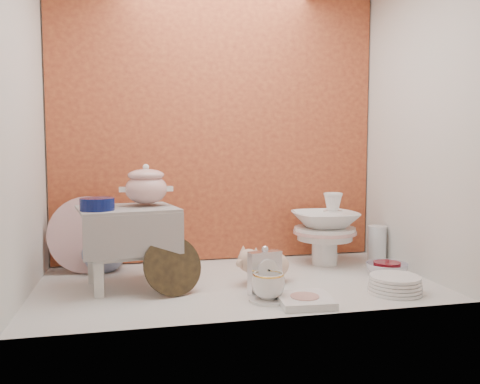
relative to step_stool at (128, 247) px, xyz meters
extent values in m
plane|color=silver|center=(0.49, -0.05, -0.18)|extent=(1.80, 1.80, 0.00)
cube|color=#C66131|center=(0.49, 0.45, 0.57)|extent=(1.80, 0.06, 1.50)
cube|color=silver|center=(-0.41, -0.05, 0.57)|extent=(0.06, 1.00, 1.50)
cube|color=silver|center=(1.39, -0.05, 0.57)|extent=(0.06, 1.00, 1.50)
cylinder|color=#0A144D|center=(-0.12, -0.09, 0.21)|extent=(0.18, 0.18, 0.05)
imported|color=white|center=(-0.13, 0.32, -0.06)|extent=(0.25, 0.25, 0.24)
cube|color=silver|center=(0.57, -0.26, -0.08)|extent=(0.15, 0.08, 0.21)
ellipsoid|color=#D2AF94|center=(0.63, -0.07, -0.10)|extent=(0.28, 0.20, 0.16)
cylinder|color=white|center=(0.56, -0.35, -0.17)|extent=(0.16, 0.16, 0.01)
imported|color=white|center=(0.56, -0.35, -0.12)|extent=(0.17, 0.17, 0.11)
cube|color=white|center=(0.69, -0.42, -0.16)|extent=(0.22, 0.22, 0.03)
cylinder|color=white|center=(1.12, -0.36, -0.14)|extent=(0.31, 0.31, 0.07)
imported|color=silver|center=(1.23, -0.10, -0.15)|extent=(0.27, 0.27, 0.06)
cylinder|color=silver|center=(1.33, 0.19, -0.08)|extent=(0.12, 0.12, 0.20)
camera|label=1|loc=(0.03, -2.18, 0.43)|focal=35.81mm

